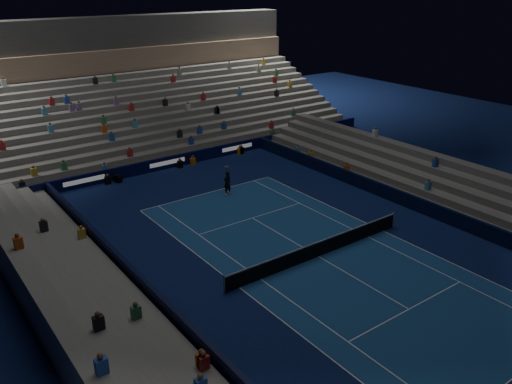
% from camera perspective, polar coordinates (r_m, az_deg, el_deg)
% --- Properties ---
extents(ground, '(90.00, 90.00, 0.00)m').
position_cam_1_polar(ground, '(30.44, 6.76, -6.96)').
color(ground, '#0B1744').
rests_on(ground, ground).
extents(court_surface, '(10.97, 23.77, 0.01)m').
position_cam_1_polar(court_surface, '(30.44, 6.76, -6.95)').
color(court_surface, navy).
rests_on(court_surface, ground).
extents(sponsor_barrier_far, '(44.00, 0.25, 1.00)m').
position_cam_1_polar(sponsor_barrier_far, '(44.29, -9.65, 3.16)').
color(sponsor_barrier_far, '#080B32').
rests_on(sponsor_barrier_far, ground).
extents(sponsor_barrier_east, '(0.25, 37.00, 1.00)m').
position_cam_1_polar(sponsor_barrier_east, '(36.94, 17.93, -1.61)').
color(sponsor_barrier_east, black).
rests_on(sponsor_barrier_east, ground).
extents(sponsor_barrier_west, '(0.25, 37.00, 1.00)m').
position_cam_1_polar(sponsor_barrier_west, '(25.44, -9.85, -12.28)').
color(sponsor_barrier_west, black).
rests_on(sponsor_barrier_west, ground).
extents(grandstand_main, '(44.00, 15.20, 11.20)m').
position_cam_1_polar(grandstand_main, '(51.79, -14.70, 8.86)').
color(grandstand_main, slate).
rests_on(grandstand_main, ground).
extents(grandstand_east, '(5.00, 37.00, 2.50)m').
position_cam_1_polar(grandstand_east, '(39.50, 21.01, 0.19)').
color(grandstand_east, slate).
rests_on(grandstand_east, ground).
extents(grandstand_west, '(5.00, 37.00, 2.50)m').
position_cam_1_polar(grandstand_west, '(24.22, -17.43, -13.87)').
color(grandstand_west, slate).
rests_on(grandstand_west, ground).
extents(tennis_net, '(12.90, 0.10, 1.10)m').
position_cam_1_polar(tennis_net, '(30.20, 6.81, -6.12)').
color(tennis_net, '#B2B2B7').
rests_on(tennis_net, ground).
extents(tennis_player, '(0.69, 0.49, 1.77)m').
position_cam_1_polar(tennis_player, '(38.33, -3.14, 0.99)').
color(tennis_player, black).
rests_on(tennis_player, ground).
extents(broadcast_camera, '(0.57, 0.95, 0.58)m').
position_cam_1_polar(broadcast_camera, '(42.14, -14.72, 1.43)').
color(broadcast_camera, black).
rests_on(broadcast_camera, ground).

